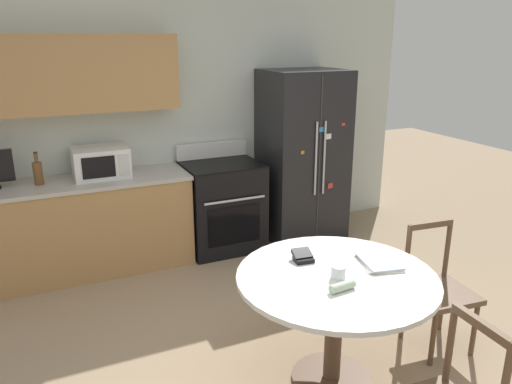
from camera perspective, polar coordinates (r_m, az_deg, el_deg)
The scene contains 13 objects.
ground_plane at distance 3.53m, azimuth 6.18°, elevation -20.56°, with size 14.00×14.00×0.00m, color #9E8466.
back_wall at distance 5.14m, azimuth -11.45°, elevation 9.04°, with size 5.20×0.44×2.60m.
kitchen_counter at distance 4.96m, azimuth -19.66°, elevation -3.80°, with size 2.08×0.64×0.90m.
refrigerator at distance 5.46m, azimuth 5.34°, elevation 4.17°, with size 0.84×0.71×1.83m.
oven_range at distance 5.22m, azimuth -3.87°, elevation -1.51°, with size 0.77×0.68×1.08m.
microwave at distance 4.86m, azimuth -17.33°, elevation 3.29°, with size 0.50×0.40×0.28m.
counter_bottle at distance 4.80m, azimuth -23.66°, elevation 2.07°, with size 0.08×0.08×0.29m.
dining_table at distance 3.21m, azimuth 9.08°, elevation -11.61°, with size 1.24×1.24×0.76m.
dining_chair_right at distance 3.83m, azimuth 20.12°, elevation -10.55°, with size 0.46×0.46×0.90m.
candle_glass at distance 3.09m, azimuth 9.38°, elevation -9.10°, with size 0.09×0.09×0.08m.
folded_napkin at distance 2.96m, azimuth 9.83°, elevation -10.60°, with size 0.17×0.07×0.05m.
wallet at distance 3.29m, azimuth 5.36°, elevation -7.37°, with size 0.14×0.14×0.07m.
mail_stack at distance 3.34m, azimuth 13.91°, elevation -7.74°, with size 0.32×0.36×0.02m.
Camera 1 is at (-1.48, -2.35, 2.17)m, focal length 35.00 mm.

